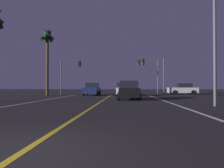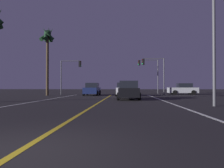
{
  "view_description": "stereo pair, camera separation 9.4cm",
  "coord_description": "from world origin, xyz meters",
  "px_view_note": "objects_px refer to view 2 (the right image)",
  "views": [
    {
      "loc": [
        1.8,
        -3.43,
        1.16
      ],
      "look_at": [
        0.18,
        24.67,
        1.55
      ],
      "focal_mm": 33.21,
      "sensor_mm": 36.0,
      "label": 1
    },
    {
      "loc": [
        1.9,
        -3.43,
        1.16
      ],
      "look_at": [
        0.18,
        24.67,
        1.55
      ],
      "focal_mm": 33.21,
      "sensor_mm": 36.0,
      "label": 2
    }
  ],
  "objects_px": {
    "traffic_light_near_left": "(71,69)",
    "palm_tree_left_mid": "(47,41)",
    "car_crossing_side": "(183,89)",
    "street_lamp_right_near": "(204,24)",
    "car_oncoming": "(92,89)",
    "traffic_light_far_right": "(149,69)",
    "car_lead_same_lane": "(128,91)",
    "car_ahead_far": "(124,89)",
    "traffic_light_near_right": "(153,68)"
  },
  "relations": [
    {
      "from": "car_ahead_far",
      "to": "traffic_light_far_right",
      "type": "bearing_deg",
      "value": -25.23
    },
    {
      "from": "car_ahead_far",
      "to": "car_oncoming",
      "type": "height_order",
      "value": "same"
    },
    {
      "from": "car_ahead_far",
      "to": "street_lamp_right_near",
      "type": "bearing_deg",
      "value": -160.86
    },
    {
      "from": "car_lead_same_lane",
      "to": "car_oncoming",
      "type": "xyz_separation_m",
      "value": [
        -4.8,
        8.94,
        0.0
      ]
    },
    {
      "from": "car_crossing_side",
      "to": "traffic_light_near_right",
      "type": "height_order",
      "value": "traffic_light_near_right"
    },
    {
      "from": "traffic_light_near_left",
      "to": "street_lamp_right_near",
      "type": "bearing_deg",
      "value": -54.2
    },
    {
      "from": "palm_tree_left_mid",
      "to": "traffic_light_near_left",
      "type": "bearing_deg",
      "value": 51.32
    },
    {
      "from": "car_ahead_far",
      "to": "traffic_light_near_right",
      "type": "relative_size",
      "value": 0.81
    },
    {
      "from": "car_crossing_side",
      "to": "traffic_light_near_left",
      "type": "xyz_separation_m",
      "value": [
        -16.81,
        -1.52,
        2.98
      ]
    },
    {
      "from": "car_ahead_far",
      "to": "traffic_light_near_left",
      "type": "relative_size",
      "value": 0.84
    },
    {
      "from": "car_crossing_side",
      "to": "traffic_light_far_right",
      "type": "relative_size",
      "value": 0.74
    },
    {
      "from": "car_oncoming",
      "to": "traffic_light_far_right",
      "type": "bearing_deg",
      "value": 132.45
    },
    {
      "from": "car_oncoming",
      "to": "traffic_light_far_right",
      "type": "distance_m",
      "value": 12.11
    },
    {
      "from": "car_lead_same_lane",
      "to": "traffic_light_near_left",
      "type": "xyz_separation_m",
      "value": [
        -8.34,
        11.27,
        2.98
      ]
    },
    {
      "from": "car_oncoming",
      "to": "traffic_light_far_right",
      "type": "relative_size",
      "value": 0.74
    },
    {
      "from": "traffic_light_near_left",
      "to": "palm_tree_left_mid",
      "type": "bearing_deg",
      "value": -128.68
    },
    {
      "from": "car_oncoming",
      "to": "palm_tree_left_mid",
      "type": "height_order",
      "value": "palm_tree_left_mid"
    },
    {
      "from": "car_crossing_side",
      "to": "traffic_light_far_right",
      "type": "height_order",
      "value": "traffic_light_far_right"
    },
    {
      "from": "car_ahead_far",
      "to": "car_crossing_side",
      "type": "height_order",
      "value": "same"
    },
    {
      "from": "car_lead_same_lane",
      "to": "street_lamp_right_near",
      "type": "distance_m",
      "value": 8.81
    },
    {
      "from": "traffic_light_near_left",
      "to": "traffic_light_far_right",
      "type": "distance_m",
      "value": 13.3
    },
    {
      "from": "car_ahead_far",
      "to": "car_lead_same_lane",
      "type": "relative_size",
      "value": 1.0
    },
    {
      "from": "car_oncoming",
      "to": "street_lamp_right_near",
      "type": "distance_m",
      "value": 18.38
    },
    {
      "from": "traffic_light_far_right",
      "to": "street_lamp_right_near",
      "type": "relative_size",
      "value": 0.75
    },
    {
      "from": "street_lamp_right_near",
      "to": "palm_tree_left_mid",
      "type": "relative_size",
      "value": 0.83
    },
    {
      "from": "palm_tree_left_mid",
      "to": "car_lead_same_lane",
      "type": "bearing_deg",
      "value": -37.18
    },
    {
      "from": "traffic_light_far_right",
      "to": "palm_tree_left_mid",
      "type": "relative_size",
      "value": 0.63
    },
    {
      "from": "traffic_light_near_left",
      "to": "traffic_light_far_right",
      "type": "relative_size",
      "value": 0.87
    },
    {
      "from": "traffic_light_near_right",
      "to": "traffic_light_near_left",
      "type": "height_order",
      "value": "traffic_light_near_right"
    },
    {
      "from": "street_lamp_right_near",
      "to": "palm_tree_left_mid",
      "type": "bearing_deg",
      "value": -43.84
    },
    {
      "from": "street_lamp_right_near",
      "to": "car_ahead_far",
      "type": "bearing_deg",
      "value": -70.86
    },
    {
      "from": "car_ahead_far",
      "to": "car_crossing_side",
      "type": "xyz_separation_m",
      "value": [
        8.97,
        5.05,
        0.0
      ]
    },
    {
      "from": "car_crossing_side",
      "to": "palm_tree_left_mid",
      "type": "relative_size",
      "value": 0.46
    },
    {
      "from": "car_crossing_side",
      "to": "car_lead_same_lane",
      "type": "bearing_deg",
      "value": 56.48
    },
    {
      "from": "car_oncoming",
      "to": "traffic_light_near_left",
      "type": "bearing_deg",
      "value": -123.22
    },
    {
      "from": "car_crossing_side",
      "to": "traffic_light_near_left",
      "type": "relative_size",
      "value": 0.84
    },
    {
      "from": "car_lead_same_lane",
      "to": "traffic_light_near_left",
      "type": "distance_m",
      "value": 14.33
    },
    {
      "from": "traffic_light_near_left",
      "to": "traffic_light_far_right",
      "type": "xyz_separation_m",
      "value": [
        12.1,
        5.5,
        0.52
      ]
    },
    {
      "from": "car_oncoming",
      "to": "street_lamp_right_near",
      "type": "relative_size",
      "value": 0.56
    },
    {
      "from": "car_lead_same_lane",
      "to": "car_crossing_side",
      "type": "height_order",
      "value": "same"
    },
    {
      "from": "car_oncoming",
      "to": "traffic_light_near_right",
      "type": "relative_size",
      "value": 0.81
    },
    {
      "from": "traffic_light_near_right",
      "to": "traffic_light_far_right",
      "type": "bearing_deg",
      "value": -89.5
    },
    {
      "from": "traffic_light_far_right",
      "to": "traffic_light_near_right",
      "type": "bearing_deg",
      "value": 90.5
    },
    {
      "from": "traffic_light_near_right",
      "to": "traffic_light_far_right",
      "type": "distance_m",
      "value": 5.51
    },
    {
      "from": "car_ahead_far",
      "to": "car_crossing_side",
      "type": "distance_m",
      "value": 10.29
    },
    {
      "from": "traffic_light_near_right",
      "to": "traffic_light_far_right",
      "type": "xyz_separation_m",
      "value": [
        -0.05,
        5.5,
        0.35
      ]
    },
    {
      "from": "street_lamp_right_near",
      "to": "traffic_light_near_right",
      "type": "bearing_deg",
      "value": -88.04
    },
    {
      "from": "traffic_light_near_right",
      "to": "palm_tree_left_mid",
      "type": "height_order",
      "value": "palm_tree_left_mid"
    },
    {
      "from": "car_ahead_far",
      "to": "car_oncoming",
      "type": "bearing_deg",
      "value": 74.25
    },
    {
      "from": "car_lead_same_lane",
      "to": "traffic_light_near_left",
      "type": "relative_size",
      "value": 0.84
    }
  ]
}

